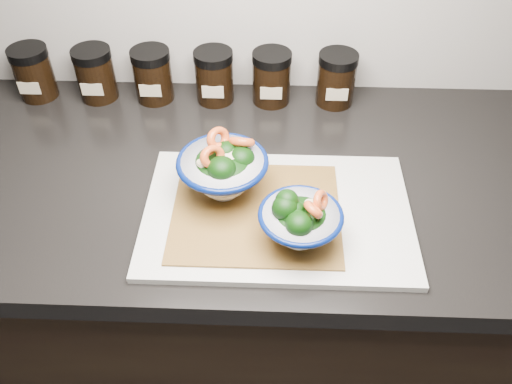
{
  "coord_description": "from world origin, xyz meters",
  "views": [
    {
      "loc": [
        0.11,
        0.7,
        1.56
      ],
      "look_at": [
        0.09,
        1.34,
        0.96
      ],
      "focal_mm": 38.0,
      "sensor_mm": 36.0,
      "label": 1
    }
  ],
  "objects_px": {
    "spice_jar_a": "(33,72)",
    "spice_jar_f": "(336,79)",
    "spice_jar_d": "(214,76)",
    "spice_jar_b": "(95,74)",
    "spice_jar_c": "(153,75)",
    "cutting_board": "(277,214)",
    "bowl_left": "(224,170)",
    "spice_jar_e": "(272,77)",
    "bowl_right": "(299,221)"
  },
  "relations": [
    {
      "from": "cutting_board",
      "to": "spice_jar_f",
      "type": "bearing_deg",
      "value": 71.21
    },
    {
      "from": "bowl_left",
      "to": "bowl_right",
      "type": "bearing_deg",
      "value": -41.14
    },
    {
      "from": "spice_jar_a",
      "to": "spice_jar_e",
      "type": "height_order",
      "value": "same"
    },
    {
      "from": "spice_jar_a",
      "to": "spice_jar_e",
      "type": "bearing_deg",
      "value": 0.0
    },
    {
      "from": "spice_jar_c",
      "to": "spice_jar_e",
      "type": "height_order",
      "value": "same"
    },
    {
      "from": "bowl_left",
      "to": "spice_jar_a",
      "type": "relative_size",
      "value": 1.38
    },
    {
      "from": "bowl_left",
      "to": "bowl_right",
      "type": "relative_size",
      "value": 1.18
    },
    {
      "from": "bowl_right",
      "to": "spice_jar_e",
      "type": "height_order",
      "value": "bowl_right"
    },
    {
      "from": "bowl_right",
      "to": "spice_jar_e",
      "type": "relative_size",
      "value": 1.17
    },
    {
      "from": "spice_jar_d",
      "to": "spice_jar_b",
      "type": "bearing_deg",
      "value": 180.0
    },
    {
      "from": "cutting_board",
      "to": "spice_jar_c",
      "type": "bearing_deg",
      "value": 127.5
    },
    {
      "from": "cutting_board",
      "to": "bowl_left",
      "type": "height_order",
      "value": "bowl_left"
    },
    {
      "from": "bowl_left",
      "to": "spice_jar_e",
      "type": "xyz_separation_m",
      "value": [
        0.08,
        0.31,
        -0.01
      ]
    },
    {
      "from": "cutting_board",
      "to": "spice_jar_e",
      "type": "bearing_deg",
      "value": 92.76
    },
    {
      "from": "spice_jar_f",
      "to": "spice_jar_c",
      "type": "bearing_deg",
      "value": 180.0
    },
    {
      "from": "spice_jar_e",
      "to": "spice_jar_d",
      "type": "bearing_deg",
      "value": 180.0
    },
    {
      "from": "bowl_left",
      "to": "spice_jar_f",
      "type": "distance_m",
      "value": 0.37
    },
    {
      "from": "cutting_board",
      "to": "bowl_right",
      "type": "bearing_deg",
      "value": -63.59
    },
    {
      "from": "spice_jar_e",
      "to": "spice_jar_c",
      "type": "bearing_deg",
      "value": 180.0
    },
    {
      "from": "spice_jar_a",
      "to": "spice_jar_e",
      "type": "distance_m",
      "value": 0.51
    },
    {
      "from": "bowl_right",
      "to": "spice_jar_c",
      "type": "xyz_separation_m",
      "value": [
        -0.3,
        0.41,
        -0.0
      ]
    },
    {
      "from": "spice_jar_e",
      "to": "spice_jar_f",
      "type": "xyz_separation_m",
      "value": [
        0.14,
        0.0,
        0.0
      ]
    },
    {
      "from": "bowl_right",
      "to": "spice_jar_b",
      "type": "distance_m",
      "value": 0.59
    },
    {
      "from": "bowl_left",
      "to": "spice_jar_a",
      "type": "bearing_deg",
      "value": 144.62
    },
    {
      "from": "spice_jar_c",
      "to": "spice_jar_d",
      "type": "bearing_deg",
      "value": 0.0
    },
    {
      "from": "cutting_board",
      "to": "spice_jar_b",
      "type": "height_order",
      "value": "spice_jar_b"
    },
    {
      "from": "spice_jar_c",
      "to": "spice_jar_f",
      "type": "bearing_deg",
      "value": 0.0
    },
    {
      "from": "bowl_right",
      "to": "spice_jar_b",
      "type": "height_order",
      "value": "bowl_right"
    },
    {
      "from": "spice_jar_d",
      "to": "spice_jar_a",
      "type": "bearing_deg",
      "value": 180.0
    },
    {
      "from": "spice_jar_b",
      "to": "cutting_board",
      "type": "bearing_deg",
      "value": -41.82
    },
    {
      "from": "cutting_board",
      "to": "spice_jar_a",
      "type": "bearing_deg",
      "value": 146.27
    },
    {
      "from": "spice_jar_e",
      "to": "spice_jar_a",
      "type": "bearing_deg",
      "value": 180.0
    },
    {
      "from": "spice_jar_c",
      "to": "spice_jar_d",
      "type": "distance_m",
      "value": 0.13
    },
    {
      "from": "bowl_left",
      "to": "spice_jar_c",
      "type": "height_order",
      "value": "bowl_left"
    },
    {
      "from": "bowl_left",
      "to": "spice_jar_b",
      "type": "bearing_deg",
      "value": 134.24
    },
    {
      "from": "cutting_board",
      "to": "spice_jar_a",
      "type": "height_order",
      "value": "spice_jar_a"
    },
    {
      "from": "bowl_left",
      "to": "bowl_right",
      "type": "distance_m",
      "value": 0.17
    },
    {
      "from": "bowl_right",
      "to": "spice_jar_b",
      "type": "xyz_separation_m",
      "value": [
        -0.42,
        0.41,
        -0.0
      ]
    },
    {
      "from": "bowl_left",
      "to": "spice_jar_d",
      "type": "xyz_separation_m",
      "value": [
        -0.04,
        0.31,
        -0.01
      ]
    },
    {
      "from": "cutting_board",
      "to": "spice_jar_f",
      "type": "xyz_separation_m",
      "value": [
        0.12,
        0.35,
        0.05
      ]
    },
    {
      "from": "bowl_left",
      "to": "spice_jar_a",
      "type": "xyz_separation_m",
      "value": [
        -0.43,
        0.31,
        -0.01
      ]
    },
    {
      "from": "spice_jar_c",
      "to": "spice_jar_d",
      "type": "xyz_separation_m",
      "value": [
        0.13,
        0.0,
        0.0
      ]
    },
    {
      "from": "spice_jar_b",
      "to": "spice_jar_d",
      "type": "xyz_separation_m",
      "value": [
        0.25,
        0.0,
        0.0
      ]
    },
    {
      "from": "spice_jar_a",
      "to": "spice_jar_f",
      "type": "xyz_separation_m",
      "value": [
        0.64,
        0.0,
        0.0
      ]
    },
    {
      "from": "spice_jar_a",
      "to": "spice_jar_f",
      "type": "distance_m",
      "value": 0.64
    },
    {
      "from": "bowl_right",
      "to": "cutting_board",
      "type": "bearing_deg",
      "value": 116.41
    },
    {
      "from": "spice_jar_c",
      "to": "spice_jar_e",
      "type": "relative_size",
      "value": 1.0
    },
    {
      "from": "spice_jar_f",
      "to": "bowl_left",
      "type": "bearing_deg",
      "value": -124.7
    },
    {
      "from": "spice_jar_a",
      "to": "spice_jar_d",
      "type": "height_order",
      "value": "same"
    },
    {
      "from": "spice_jar_b",
      "to": "spice_jar_e",
      "type": "distance_m",
      "value": 0.37
    }
  ]
}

